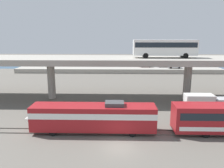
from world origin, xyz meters
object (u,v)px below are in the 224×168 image
(parked_car_0, at_px, (146,65))
(parked_car_1, at_px, (106,64))
(transit_bus_on_overpass, at_px, (165,47))
(service_truck_west, at_px, (204,103))
(parked_car_2, at_px, (164,65))
(train_locomotive, at_px, (87,116))
(parked_car_3, at_px, (174,66))

(parked_car_0, distance_m, parked_car_1, 14.39)
(transit_bus_on_overpass, bearing_deg, service_truck_west, -54.52)
(parked_car_1, relative_size, parked_car_2, 0.93)
(train_locomotive, relative_size, parked_car_1, 4.16)
(transit_bus_on_overpass, bearing_deg, parked_car_0, 88.50)
(train_locomotive, xyz_separation_m, parked_car_0, (13.83, 51.34, 0.06))
(parked_car_1, xyz_separation_m, parked_car_2, (20.70, -1.77, 0.00))
(parked_car_2, bearing_deg, parked_car_0, -178.70)
(train_locomotive, bearing_deg, parked_car_1, -89.53)
(parked_car_1, bearing_deg, parked_car_2, -4.88)
(transit_bus_on_overpass, height_order, parked_car_0, transit_bus_on_overpass)
(parked_car_0, height_order, parked_car_1, same)
(parked_car_2, bearing_deg, train_locomotive, -111.48)
(parked_car_1, distance_m, parked_car_3, 24.24)
(parked_car_1, bearing_deg, service_truck_west, -67.48)
(train_locomotive, bearing_deg, service_truck_west, -155.84)
(transit_bus_on_overpass, height_order, parked_car_2, transit_bus_on_overpass)
(train_locomotive, height_order, parked_car_2, train_locomotive)
(parked_car_1, height_order, parked_car_3, same)
(transit_bus_on_overpass, bearing_deg, parked_car_1, 109.55)
(parked_car_1, bearing_deg, parked_car_0, -7.64)
(train_locomotive, relative_size, transit_bus_on_overpass, 1.43)
(transit_bus_on_overpass, height_order, parked_car_1, transit_bus_on_overpass)
(service_truck_west, distance_m, parked_car_3, 40.66)
(service_truck_west, height_order, parked_car_3, service_truck_west)
(transit_bus_on_overpass, height_order, parked_car_3, transit_bus_on_overpass)
(service_truck_west, distance_m, parked_car_1, 48.80)
(train_locomotive, xyz_separation_m, parked_car_3, (23.33, 48.52, 0.06))
(service_truck_west, bearing_deg, parked_car_3, 82.82)
(parked_car_0, relative_size, parked_car_2, 0.94)
(transit_bus_on_overpass, distance_m, parked_car_0, 36.56)
(service_truck_west, xyz_separation_m, parked_car_1, (-18.69, 45.07, 0.61))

